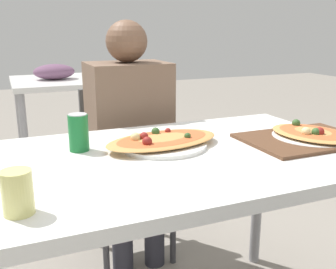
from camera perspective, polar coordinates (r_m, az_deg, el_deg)
dining_table at (r=1.30m, az=0.17°, el=-6.01°), size 1.34×0.80×0.75m
chair_far_seated at (r=2.03m, az=-6.37°, el=-3.93°), size 0.40×0.40×0.85m
person_seated at (r=1.87m, az=-5.56°, el=1.10°), size 0.36×0.30×1.18m
pizza_main at (r=1.36m, az=-0.83°, el=-0.97°), size 0.44×0.30×0.06m
soda_can at (r=1.34m, az=-12.85°, el=0.29°), size 0.07×0.07×0.12m
drink_glass at (r=0.93m, az=-21.00°, el=-7.86°), size 0.07×0.07×0.10m
serving_tray at (r=1.51m, az=19.16°, el=-0.63°), size 0.44×0.31×0.01m
pizza_second at (r=1.53m, az=20.21°, el=-0.02°), size 0.30×0.36×0.06m
background_table at (r=3.32m, az=-12.94°, el=6.98°), size 1.10×0.80×0.87m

